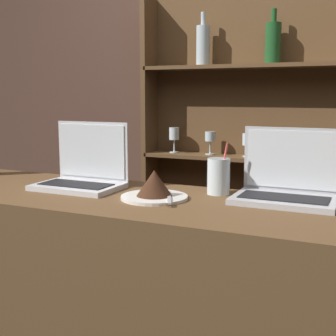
{
  "coord_description": "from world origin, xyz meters",
  "views": [
    {
      "loc": [
        0.61,
        -1.07,
        1.4
      ],
      "look_at": [
        -0.0,
        0.28,
        1.17
      ],
      "focal_mm": 50.0,
      "sensor_mm": 36.0,
      "label": 1
    }
  ],
  "objects_px": {
    "laptop_near": "(83,172)",
    "cake_plate": "(154,187)",
    "water_glass": "(219,176)",
    "laptop_far": "(287,184)"
  },
  "relations": [
    {
      "from": "laptop_near",
      "to": "water_glass",
      "type": "distance_m",
      "value": 0.49
    },
    {
      "from": "laptop_near",
      "to": "cake_plate",
      "type": "xyz_separation_m",
      "value": [
        0.32,
        -0.06,
        -0.02
      ]
    },
    {
      "from": "laptop_near",
      "to": "cake_plate",
      "type": "relative_size",
      "value": 1.38
    },
    {
      "from": "water_glass",
      "to": "laptop_near",
      "type": "bearing_deg",
      "value": -169.31
    },
    {
      "from": "laptop_near",
      "to": "cake_plate",
      "type": "bearing_deg",
      "value": -11.49
    },
    {
      "from": "cake_plate",
      "to": "water_glass",
      "type": "xyz_separation_m",
      "value": [
        0.17,
        0.16,
        0.02
      ]
    },
    {
      "from": "laptop_far",
      "to": "water_glass",
      "type": "bearing_deg",
      "value": 179.25
    },
    {
      "from": "laptop_near",
      "to": "water_glass",
      "type": "relative_size",
      "value": 1.7
    },
    {
      "from": "laptop_far",
      "to": "cake_plate",
      "type": "relative_size",
      "value": 1.45
    },
    {
      "from": "laptop_near",
      "to": "laptop_far",
      "type": "height_order",
      "value": "laptop_near"
    }
  ]
}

